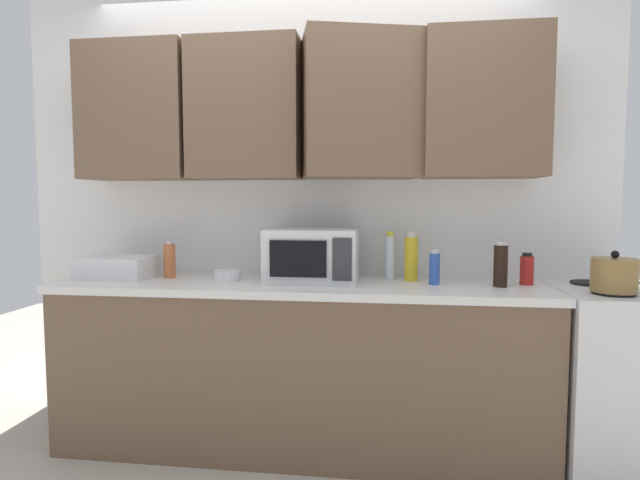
# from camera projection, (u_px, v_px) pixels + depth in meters

# --- Properties ---
(wall_back_with_cabinets) EXTENTS (3.43, 0.49, 2.60)m
(wall_back_with_cabinets) POSITION_uv_depth(u_px,v_px,m) (306.00, 157.00, 2.84)
(wall_back_with_cabinets) COLOR white
(wall_back_with_cabinets) RESTS_ON ground_plane
(counter_run) EXTENTS (2.56, 0.63, 0.90)m
(counter_run) POSITION_uv_depth(u_px,v_px,m) (300.00, 364.00, 2.70)
(counter_run) COLOR brown
(counter_run) RESTS_ON ground_plane
(stove_range) EXTENTS (0.76, 0.64, 0.91)m
(stove_range) POSITION_uv_depth(u_px,v_px,m) (633.00, 380.00, 2.46)
(stove_range) COLOR silver
(stove_range) RESTS_ON ground_plane
(kettle) EXTENTS (0.20, 0.20, 0.19)m
(kettle) POSITION_uv_depth(u_px,v_px,m) (614.00, 275.00, 2.31)
(kettle) COLOR olive
(kettle) RESTS_ON stove_range
(microwave) EXTENTS (0.48, 0.37, 0.28)m
(microwave) POSITION_uv_depth(u_px,v_px,m) (313.00, 255.00, 2.68)
(microwave) COLOR silver
(microwave) RESTS_ON counter_run
(dish_rack) EXTENTS (0.38, 0.30, 0.12)m
(dish_rack) POSITION_uv_depth(u_px,v_px,m) (118.00, 267.00, 2.79)
(dish_rack) COLOR silver
(dish_rack) RESTS_ON counter_run
(bottle_clear_tall) EXTENTS (0.05, 0.05, 0.26)m
(bottle_clear_tall) POSITION_uv_depth(u_px,v_px,m) (390.00, 256.00, 2.74)
(bottle_clear_tall) COLOR silver
(bottle_clear_tall) RESTS_ON counter_run
(bottle_soy_dark) EXTENTS (0.07, 0.07, 0.23)m
(bottle_soy_dark) POSITION_uv_depth(u_px,v_px,m) (501.00, 265.00, 2.50)
(bottle_soy_dark) COLOR black
(bottle_soy_dark) RESTS_ON counter_run
(bottle_yellow_mustard) EXTENTS (0.07, 0.07, 0.26)m
(bottle_yellow_mustard) POSITION_uv_depth(u_px,v_px,m) (411.00, 258.00, 2.69)
(bottle_yellow_mustard) COLOR gold
(bottle_yellow_mustard) RESTS_ON counter_run
(bottle_blue_cleaner) EXTENTS (0.05, 0.05, 0.18)m
(bottle_blue_cleaner) POSITION_uv_depth(u_px,v_px,m) (434.00, 268.00, 2.57)
(bottle_blue_cleaner) COLOR #2D56B7
(bottle_blue_cleaner) RESTS_ON counter_run
(bottle_red_sauce) EXTENTS (0.07, 0.07, 0.16)m
(bottle_red_sauce) POSITION_uv_depth(u_px,v_px,m) (527.00, 270.00, 2.57)
(bottle_red_sauce) COLOR red
(bottle_red_sauce) RESTS_ON counter_run
(bottle_spice_jar) EXTENTS (0.07, 0.07, 0.20)m
(bottle_spice_jar) POSITION_uv_depth(u_px,v_px,m) (169.00, 261.00, 2.79)
(bottle_spice_jar) COLOR #BC6638
(bottle_spice_jar) RESTS_ON counter_run
(bowl_ceramic_small) EXTENTS (0.14, 0.14, 0.06)m
(bowl_ceramic_small) POSITION_uv_depth(u_px,v_px,m) (227.00, 276.00, 2.70)
(bowl_ceramic_small) COLOR silver
(bowl_ceramic_small) RESTS_ON counter_run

